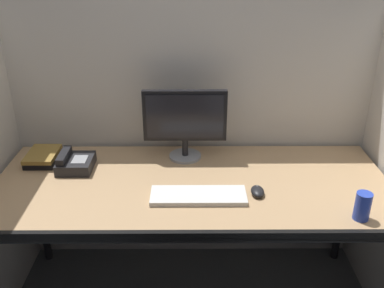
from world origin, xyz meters
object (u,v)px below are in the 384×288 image
desk_phone (75,163)px  book_stack (43,157)px  monitor_center (185,120)px  desk (192,193)px  keyboard_main (198,196)px  computer_mouse (258,191)px  soda_can (362,206)px

desk_phone → book_stack: 0.20m
desk_phone → monitor_center: bearing=12.4°
desk → desk_phone: (-0.59, 0.15, 0.08)m
desk → keyboard_main: (0.03, -0.12, 0.06)m
monitor_center → keyboard_main: 0.45m
computer_mouse → desk_phone: desk_phone is taller
monitor_center → soda_can: 0.94m
desk → keyboard_main: size_ratio=4.42×
desk → soda_can: (0.70, -0.28, 0.11)m
desk → monitor_center: size_ratio=4.42×
monitor_center → keyboard_main: size_ratio=1.00×
soda_can → desk: bearing=157.9°
book_stack → computer_mouse: bearing=-17.2°
soda_can → monitor_center: bearing=142.7°
computer_mouse → soda_can: size_ratio=0.79×
monitor_center → soda_can: size_ratio=3.52×
desk → keyboard_main: 0.14m
desk → monitor_center: (-0.04, 0.28, 0.27)m
desk → computer_mouse: computer_mouse is taller
book_stack → desk: bearing=-16.8°
desk → book_stack: bearing=163.2°
desk → book_stack: (-0.78, 0.23, 0.08)m
monitor_center → desk_phone: (-0.56, -0.12, -0.18)m
soda_can → desk_phone: bearing=161.3°
monitor_center → soda_can: (0.74, -0.56, -0.15)m
book_stack → soda_can: bearing=-19.3°
desk → desk_phone: size_ratio=10.00×
monitor_center → keyboard_main: bearing=-81.0°
soda_can → book_stack: size_ratio=0.56×
monitor_center → desk_phone: monitor_center is taller
computer_mouse → book_stack: 1.13m
desk_phone → book_stack: size_ratio=0.87×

